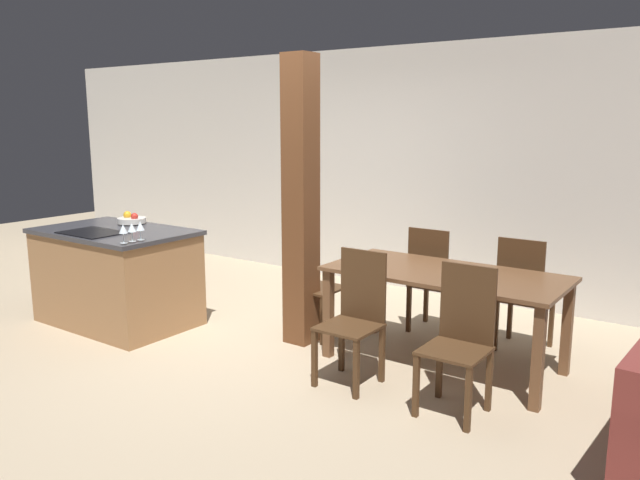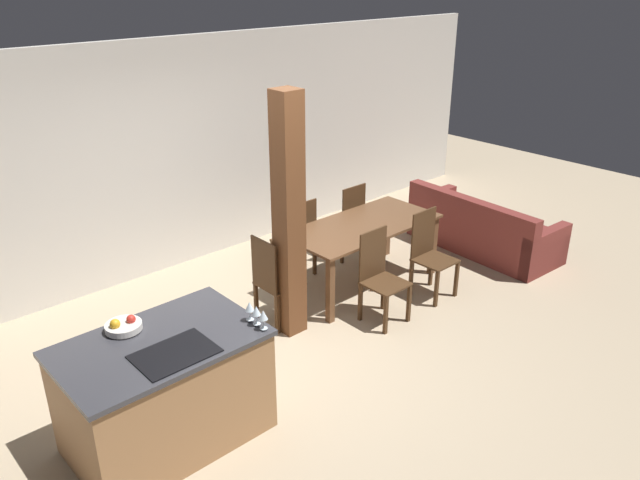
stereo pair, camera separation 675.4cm
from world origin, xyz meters
name	(u,v)px [view 2 (the right image)]	position (x,y,z in m)	size (l,w,h in m)	color
ground_plane	(288,354)	(0.00, 0.00, 0.00)	(16.00, 16.00, 0.00)	tan
wall_back	(147,163)	(0.00, 2.46, 1.35)	(11.20, 0.08, 2.70)	silver
kitchen_island	(165,391)	(-1.42, -0.27, 0.45)	(1.47, 0.94, 0.91)	#9E7047
fruit_bowl	(123,326)	(-1.54, 0.03, 0.94)	(0.27, 0.27, 0.11)	silver
wine_glass_near	(263,315)	(-0.75, -0.66, 1.02)	(0.07, 0.07, 0.16)	silver
wine_glass_middle	(256,311)	(-0.75, -0.58, 1.02)	(0.07, 0.07, 0.16)	silver
wine_glass_far	(250,307)	(-0.75, -0.49, 1.02)	(0.07, 0.07, 0.16)	silver
dining_table	(362,233)	(1.54, 0.53, 0.65)	(1.80, 0.86, 0.76)	brown
dining_chair_near_left	(380,275)	(1.14, -0.12, 0.50)	(0.40, 0.40, 0.97)	#472D19
dining_chair_near_right	(430,253)	(1.95, -0.12, 0.50)	(0.40, 0.40, 0.97)	#472D19
dining_chair_far_left	(298,238)	(1.14, 1.18, 0.50)	(0.40, 0.40, 0.97)	#472D19
dining_chair_far_right	(347,220)	(1.95, 1.18, 0.50)	(0.40, 0.40, 0.97)	#472D19
dining_chair_head_end	(273,280)	(0.26, 0.53, 0.50)	(0.40, 0.40, 0.97)	#472D19
couch	(482,231)	(3.41, 0.17, 0.26)	(0.93, 1.96, 0.76)	maroon
timber_post	(289,219)	(0.31, 0.32, 1.21)	(0.23, 0.23, 2.43)	brown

